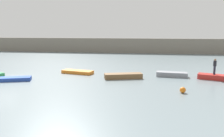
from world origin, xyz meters
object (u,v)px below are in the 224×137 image
(rowboat_orange, at_px, (78,72))
(rowboat_blue, at_px, (15,79))
(person_dark_shirt, at_px, (215,66))
(rowboat_brown, at_px, (123,76))
(rowboat_grey, at_px, (172,74))
(rowboat_red, at_px, (214,77))
(mooring_buoy, at_px, (183,90))

(rowboat_orange, bearing_deg, rowboat_blue, -124.15)
(rowboat_blue, relative_size, person_dark_shirt, 1.88)
(rowboat_brown, xyz_separation_m, rowboat_grey, (5.19, 1.79, -0.02))
(rowboat_red, bearing_deg, mooring_buoy, -104.80)
(rowboat_orange, height_order, rowboat_red, rowboat_red)
(rowboat_blue, bearing_deg, rowboat_grey, -2.99)
(rowboat_blue, xyz_separation_m, person_dark_shirt, (20.12, 3.70, 1.26))
(person_dark_shirt, height_order, mooring_buoy, person_dark_shirt)
(rowboat_brown, bearing_deg, mooring_buoy, -58.32)
(rowboat_brown, bearing_deg, rowboat_orange, 144.36)
(rowboat_brown, xyz_separation_m, person_dark_shirt, (9.37, 0.93, 1.17))
(rowboat_orange, bearing_deg, rowboat_brown, -6.56)
(person_dark_shirt, bearing_deg, rowboat_red, -90.00)
(rowboat_red, distance_m, person_dark_shirt, 1.18)
(rowboat_orange, bearing_deg, person_dark_shirt, 8.88)
(rowboat_red, bearing_deg, rowboat_brown, -155.07)
(rowboat_orange, distance_m, person_dark_shirt, 15.09)
(rowboat_orange, relative_size, rowboat_red, 1.18)
(person_dark_shirt, distance_m, mooring_buoy, 7.15)
(rowboat_blue, xyz_separation_m, rowboat_grey, (15.95, 4.57, 0.07))
(rowboat_brown, height_order, rowboat_grey, rowboat_brown)
(rowboat_blue, relative_size, mooring_buoy, 6.35)
(rowboat_red, bearing_deg, person_dark_shirt, 109.28)
(rowboat_blue, distance_m, rowboat_red, 20.46)
(rowboat_orange, bearing_deg, rowboat_red, 8.88)
(rowboat_grey, xyz_separation_m, mooring_buoy, (0.23, -6.70, -0.01))
(rowboat_red, xyz_separation_m, mooring_buoy, (-3.95, -5.84, -0.01))
(rowboat_grey, distance_m, person_dark_shirt, 4.43)
(rowboat_orange, relative_size, person_dark_shirt, 2.23)
(person_dark_shirt, xyz_separation_m, mooring_buoy, (-3.95, -5.84, -1.20))
(rowboat_grey, xyz_separation_m, rowboat_red, (4.18, -0.87, 0.01))
(rowboat_brown, relative_size, rowboat_red, 1.27)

